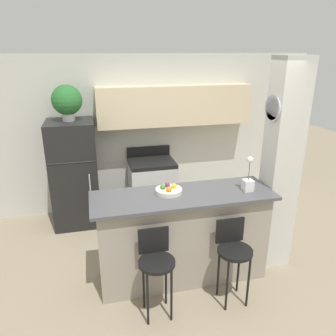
{
  "coord_description": "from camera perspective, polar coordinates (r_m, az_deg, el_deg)",
  "views": [
    {
      "loc": [
        -0.94,
        -3.19,
        2.6
      ],
      "look_at": [
        0.0,
        0.73,
        1.14
      ],
      "focal_mm": 35.0,
      "sensor_mm": 36.0,
      "label": 1
    }
  ],
  "objects": [
    {
      "name": "fruit_bowl",
      "position": [
        3.67,
        0.13,
        -3.88
      ],
      "size": [
        0.3,
        0.3,
        0.1
      ],
      "color": "silver",
      "rests_on": "counter_bar"
    },
    {
      "name": "stove_range",
      "position": [
        5.45,
        -2.8,
        -3.22
      ],
      "size": [
        0.73,
        0.63,
        1.07
      ],
      "color": "silver",
      "rests_on": "ground_plane"
    },
    {
      "name": "bar_stool_right",
      "position": [
        3.61,
        11.32,
        -13.87
      ],
      "size": [
        0.37,
        0.37,
        0.93
      ],
      "color": "black",
      "rests_on": "ground_plane"
    },
    {
      "name": "orchid_vase",
      "position": [
        3.8,
        13.8,
        -2.14
      ],
      "size": [
        0.11,
        0.11,
        0.41
      ],
      "color": "white",
      "rests_on": "counter_bar"
    },
    {
      "name": "ground_plane",
      "position": [
        4.22,
        2.43,
        -18.16
      ],
      "size": [
        14.0,
        14.0,
        0.0
      ],
      "primitive_type": "plane",
      "color": "gray"
    },
    {
      "name": "counter_bar",
      "position": [
        3.91,
        2.54,
        -11.8
      ],
      "size": [
        2.05,
        0.67,
        1.09
      ],
      "color": "gray",
      "rests_on": "ground_plane"
    },
    {
      "name": "trash_bin",
      "position": [
        5.23,
        -9.18,
        -7.8
      ],
      "size": [
        0.28,
        0.28,
        0.38
      ],
      "color": "#59595B",
      "rests_on": "ground_plane"
    },
    {
      "name": "wall_back",
      "position": [
        5.45,
        -1.75,
        7.79
      ],
      "size": [
        5.6,
        0.38,
        2.55
      ],
      "color": "silver",
      "rests_on": "ground_plane"
    },
    {
      "name": "bar_stool_left",
      "position": [
        3.39,
        -2.1,
        -15.97
      ],
      "size": [
        0.37,
        0.37,
        0.93
      ],
      "color": "black",
      "rests_on": "ground_plane"
    },
    {
      "name": "potted_plant_on_fridge",
      "position": [
        4.94,
        -17.2,
        11.11
      ],
      "size": [
        0.43,
        0.43,
        0.52
      ],
      "color": "silver",
      "rests_on": "refrigerator"
    },
    {
      "name": "refrigerator",
      "position": [
        5.21,
        -15.98,
        -0.95
      ],
      "size": [
        0.69,
        0.71,
        1.63
      ],
      "color": "black",
      "rests_on": "ground_plane"
    },
    {
      "name": "pillar_right",
      "position": [
        4.11,
        19.01,
        0.04
      ],
      "size": [
        0.38,
        0.32,
        2.55
      ],
      "color": "silver",
      "rests_on": "ground_plane"
    }
  ]
}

